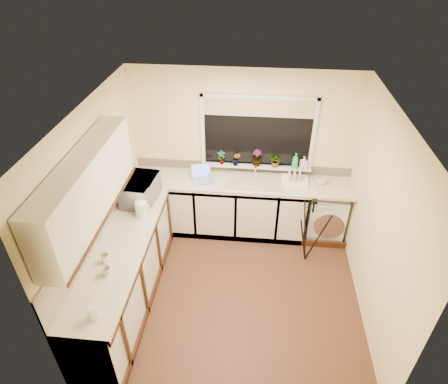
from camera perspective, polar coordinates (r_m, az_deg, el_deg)
floor at (r=5.18m, az=1.43°, el=-14.14°), size 3.20×3.20×0.00m
ceiling at (r=3.70m, az=1.99°, el=11.57°), size 3.20×3.20×0.00m
wall_back at (r=5.58m, az=2.83°, el=6.09°), size 3.20×0.00×3.20m
wall_front at (r=3.29m, az=-0.42°, el=-19.83°), size 3.20×0.00×3.20m
wall_left at (r=4.69m, az=-18.23°, el=-2.10°), size 0.00×3.00×3.00m
wall_right at (r=4.54m, az=22.28°, el=-4.46°), size 0.00×3.00×3.00m
base_cabinet_back at (r=5.79m, az=-0.78°, el=-2.09°), size 2.55×0.60×0.86m
base_cabinet_left at (r=4.90m, az=-14.48°, el=-11.92°), size 0.54×2.40×0.86m
worktop_back at (r=5.51m, az=2.55°, el=1.45°), size 3.20×0.60×0.04m
worktop_left at (r=4.59m, az=-15.29°, el=-8.05°), size 0.60×2.40×0.04m
upper_cabinet at (r=3.98m, az=-19.86°, el=0.49°), size 0.28×1.90×0.70m
splashback_left at (r=4.54m, az=-19.19°, el=-5.38°), size 0.02×2.40×0.45m
splashback_back at (r=5.70m, az=2.75°, el=3.79°), size 3.20×0.02×0.14m
window_glass at (r=5.42m, az=5.06°, el=8.91°), size 1.50×0.02×1.00m
window_blind at (r=5.24m, az=5.26°, el=12.48°), size 1.50×0.02×0.25m
windowsill at (r=5.61m, az=4.78°, el=3.94°), size 1.60×0.14×0.03m
sink at (r=5.48m, az=4.64°, el=1.62°), size 0.82×0.46×0.03m
faucet at (r=5.58m, az=4.75°, el=3.54°), size 0.03×0.03×0.24m
washing_machine at (r=5.94m, az=15.18°, el=-3.11°), size 0.57×0.56×0.75m
laptop at (r=5.51m, az=-3.30°, el=2.40°), size 0.37×0.37×0.21m
kettle at (r=4.90m, az=-12.30°, el=-2.52°), size 0.16×0.16×0.20m
dish_rack at (r=5.55m, az=10.58°, el=1.67°), size 0.38×0.29×0.06m
tripod at (r=5.32m, az=12.71°, el=-5.76°), size 0.59×0.59×1.05m
glass_jug at (r=3.90m, az=-18.97°, el=-16.62°), size 0.10×0.10×0.15m
steel_jar at (r=4.39m, az=-17.41°, el=-9.50°), size 0.08×0.08×0.11m
microwave at (r=5.15m, az=-12.45°, el=0.31°), size 0.44×0.61×0.32m
plant_a at (r=5.56m, az=-0.38°, el=5.18°), size 0.13×0.11×0.22m
plant_b at (r=5.53m, az=1.87°, el=4.99°), size 0.14×0.13×0.21m
plant_c at (r=5.54m, az=4.96°, el=5.14°), size 0.16×0.16×0.25m
plant_d at (r=5.55m, az=7.82°, el=4.66°), size 0.20×0.19×0.20m
soap_bottle_green at (r=5.55m, az=10.64°, el=4.63°), size 0.11×0.11×0.24m
soap_bottle_clear at (r=5.57m, az=11.86°, el=4.33°), size 0.10×0.11×0.20m
cup_back at (r=5.58m, az=14.40°, el=1.63°), size 0.16×0.16×0.11m
cup_left at (r=4.26m, az=-17.26°, el=-11.29°), size 0.11×0.11×0.09m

